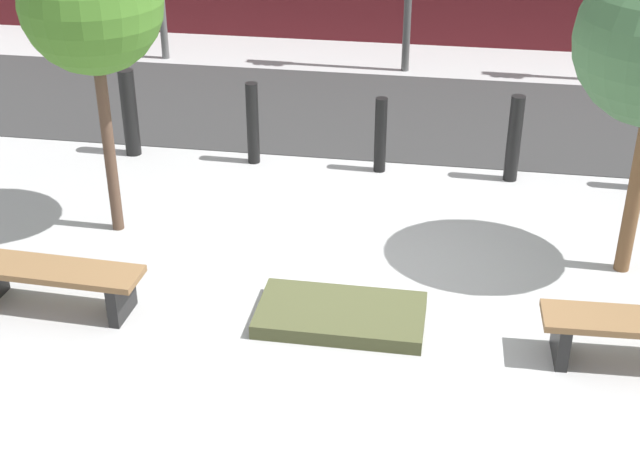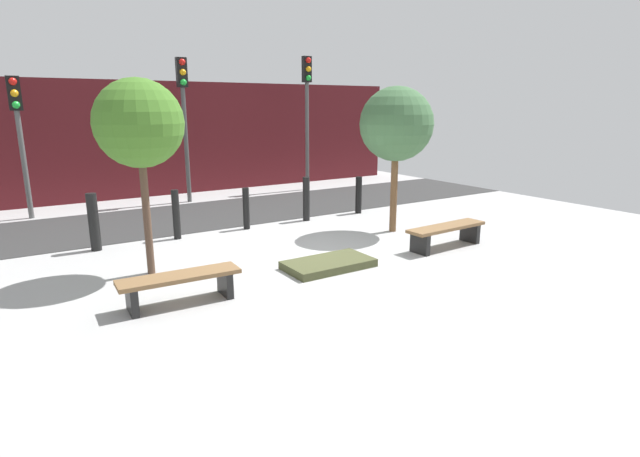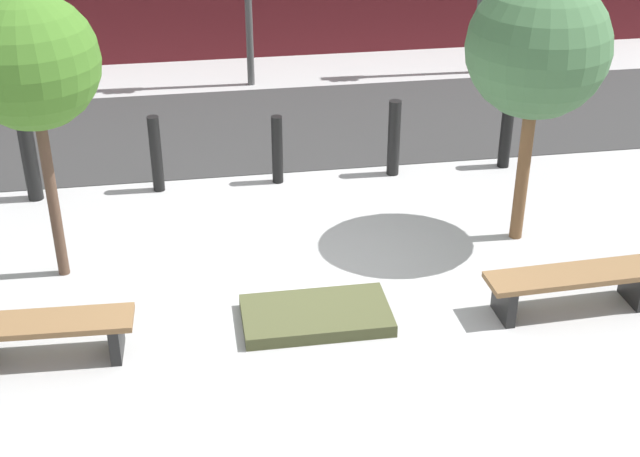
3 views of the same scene
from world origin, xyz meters
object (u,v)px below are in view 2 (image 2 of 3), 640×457
object	(u,v)px
tree_behind_left_bench	(139,124)
traffic_light_mid_east	(307,100)
bollard_far_right	(359,195)
bollard_right	(306,199)
bollard_center	(246,209)
traffic_light_west	(18,121)
bollard_far_left	(94,222)
traffic_light_mid_west	(184,105)
planter_bed	(329,264)
bollard_left	(176,215)
bench_left	(180,283)
bench_right	(446,232)
tree_behind_right_bench	(396,125)

from	to	relation	value
tree_behind_left_bench	traffic_light_mid_east	size ratio (longest dim) A/B	0.74
traffic_light_mid_east	bollard_far_right	bearing A→B (deg)	-102.30
bollard_right	bollard_far_right	world-z (taller)	bollard_right
bollard_center	traffic_light_west	xyz separation A→B (m)	(-3.97, 3.86, 1.86)
bollard_far_left	traffic_light_west	bearing A→B (deg)	102.30
bollard_far_left	traffic_light_mid_west	distance (m)	5.41
bollard_far_left	bollard_far_right	distance (m)	6.25
traffic_light_west	planter_bed	bearing A→B (deg)	-60.96
bollard_center	bollard_left	bearing A→B (deg)	180.00
bollard_far_left	traffic_light_mid_east	world-z (taller)	traffic_light_mid_east
bench_left	planter_bed	xyz separation A→B (m)	(2.60, 0.20, -0.24)
bench_left	tree_behind_left_bench	distance (m)	2.61
planter_bed	tree_behind_left_bench	world-z (taller)	tree_behind_left_bench
bench_right	bollard_center	bearing A→B (deg)	124.36
bollard_right	bollard_left	bearing A→B (deg)	180.00
bollard_far_left	bench_right	bearing A→B (deg)	-31.32
tree_behind_right_bench	traffic_light_mid_east	size ratio (longest dim) A/B	0.74
tree_behind_left_bench	bollard_far_left	distance (m)	2.72
bollard_left	bollard_right	size ratio (longest dim) A/B	0.98
planter_bed	bollard_far_left	world-z (taller)	bollard_far_left
bollard_far_right	traffic_light_west	world-z (taller)	traffic_light_west
planter_bed	tree_behind_right_bench	distance (m)	3.68
bench_right	traffic_light_mid_west	world-z (taller)	traffic_light_mid_west
bollard_center	traffic_light_mid_west	size ratio (longest dim) A/B	0.24
bollard_far_left	bench_left	bearing A→B (deg)	-81.48
traffic_light_mid_east	traffic_light_west	bearing A→B (deg)	-179.99
bollard_far_left	bollard_left	world-z (taller)	bollard_far_left
planter_bed	traffic_light_mid_east	xyz separation A→B (m)	(3.97, 7.14, 2.78)
bench_left	bollard_far_right	world-z (taller)	bollard_far_right
bollard_center	bollard_right	bearing A→B (deg)	0.00
bollard_center	tree_behind_left_bench	bearing A→B (deg)	-143.46
bollard_center	bollard_far_right	xyz separation A→B (m)	(3.12, 0.00, 0.00)
bench_right	bollard_far_right	distance (m)	3.53
tree_behind_right_bench	traffic_light_mid_west	size ratio (longest dim) A/B	0.78
bollard_center	bollard_far_right	size ratio (longest dim) A/B	0.99
planter_bed	traffic_light_mid_west	xyz separation A→B (m)	(0.00, 7.14, 2.64)
bollard_left	traffic_light_west	distance (m)	4.89
bollard_left	bollard_center	size ratio (longest dim) A/B	1.10
bench_left	traffic_light_mid_east	world-z (taller)	traffic_light_mid_east
tree_behind_left_bench	bollard_right	size ratio (longest dim) A/B	2.97
tree_behind_right_bench	bollard_left	size ratio (longest dim) A/B	3.01
traffic_light_west	traffic_light_mid_west	xyz separation A→B (m)	(3.97, 0.00, 0.38)
bollard_left	bollard_right	distance (m)	3.12
tree_behind_left_bench	bollard_left	world-z (taller)	tree_behind_left_bench
tree_behind_left_bench	bollard_center	distance (m)	3.77
bench_left	traffic_light_west	size ratio (longest dim) A/B	0.50
tree_behind_right_bench	bollard_far_right	distance (m)	2.70
tree_behind_right_bench	bollard_center	xyz separation A→B (m)	(-2.60, 1.93, -1.83)
bollard_right	traffic_light_west	size ratio (longest dim) A/B	0.31
bench_right	tree_behind_left_bench	size ratio (longest dim) A/B	0.58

